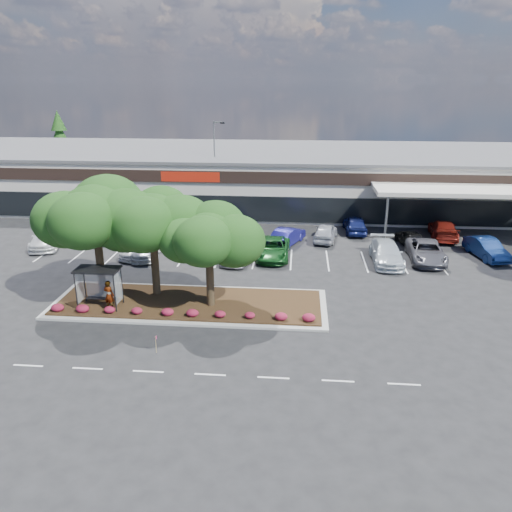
# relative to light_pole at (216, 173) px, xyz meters

# --- Properties ---
(ground) EXTENTS (160.00, 160.00, 0.00)m
(ground) POSITION_rel_light_pole_xyz_m (4.08, -28.02, -4.43)
(ground) COLOR black
(ground) RESTS_ON ground
(retail_store) EXTENTS (80.40, 25.20, 6.25)m
(retail_store) POSITION_rel_light_pole_xyz_m (4.14, 5.89, -1.27)
(retail_store) COLOR beige
(retail_store) RESTS_ON ground
(landscape_island) EXTENTS (18.00, 6.00, 0.26)m
(landscape_island) POSITION_rel_light_pole_xyz_m (2.08, -24.02, -4.30)
(landscape_island) COLOR #A6A6A1
(landscape_island) RESTS_ON ground
(lane_markings) EXTENTS (33.12, 20.06, 0.01)m
(lane_markings) POSITION_rel_light_pole_xyz_m (3.94, -17.60, -4.42)
(lane_markings) COLOR silver
(lane_markings) RESTS_ON ground
(shrub_row) EXTENTS (17.00, 0.80, 0.50)m
(shrub_row) POSITION_rel_light_pole_xyz_m (2.08, -26.12, -3.92)
(shrub_row) COLOR maroon
(shrub_row) RESTS_ON landscape_island
(bus_shelter) EXTENTS (2.75, 1.55, 2.59)m
(bus_shelter) POSITION_rel_light_pole_xyz_m (-3.42, -25.07, -2.12)
(bus_shelter) COLOR black
(bus_shelter) RESTS_ON landscape_island
(island_tree_west) EXTENTS (7.20, 7.20, 7.89)m
(island_tree_west) POSITION_rel_light_pole_xyz_m (-3.92, -23.52, -0.22)
(island_tree_west) COLOR #0F3610
(island_tree_west) RESTS_ON landscape_island
(island_tree_mid) EXTENTS (6.60, 6.60, 7.32)m
(island_tree_mid) POSITION_rel_light_pole_xyz_m (-0.42, -22.82, -0.51)
(island_tree_mid) COLOR #0F3610
(island_tree_mid) RESTS_ON landscape_island
(island_tree_east) EXTENTS (5.80, 5.80, 6.50)m
(island_tree_east) POSITION_rel_light_pole_xyz_m (3.58, -24.32, -0.92)
(island_tree_east) COLOR #0F3610
(island_tree_east) RESTS_ON landscape_island
(conifer_north_west) EXTENTS (4.40, 4.40, 10.00)m
(conifer_north_west) POSITION_rel_light_pole_xyz_m (-25.92, 17.98, 0.57)
(conifer_north_west) COLOR #0F3610
(conifer_north_west) RESTS_ON ground
(person_waiting) EXTENTS (0.81, 0.64, 1.96)m
(person_waiting) POSITION_rel_light_pole_xyz_m (-2.67, -25.59, -3.19)
(person_waiting) COLOR #594C47
(person_waiting) RESTS_ON landscape_island
(light_pole) EXTENTS (1.43, 0.62, 9.99)m
(light_pole) POSITION_rel_light_pole_xyz_m (0.00, 0.00, 0.00)
(light_pole) COLOR #A6A6A1
(light_pole) RESTS_ON ground
(survey_stake) EXTENTS (0.07, 0.14, 1.03)m
(survey_stake) POSITION_rel_light_pole_xyz_m (1.60, -30.16, -3.77)
(survey_stake) COLOR tan
(survey_stake) RESTS_ON ground
(car_0) EXTENTS (3.63, 6.10, 1.66)m
(car_0) POSITION_rel_light_pole_xyz_m (-13.15, -12.87, -3.60)
(car_0) COLOR silver
(car_0) RESTS_ON ground
(car_1) EXTENTS (3.38, 4.92, 1.32)m
(car_1) POSITION_rel_light_pole_xyz_m (-4.02, -14.73, -3.77)
(car_1) COLOR silver
(car_1) RESTS_ON ground
(car_2) EXTENTS (3.70, 5.95, 1.61)m
(car_2) POSITION_rel_light_pole_xyz_m (-3.75, -14.62, -3.63)
(car_2) COLOR #A2A7AD
(car_2) RESTS_ON ground
(car_3) EXTENTS (2.73, 5.49, 1.53)m
(car_3) POSITION_rel_light_pole_xyz_m (4.20, -14.93, -3.66)
(car_3) COLOR #5E5C65
(car_3) RESTS_ON ground
(car_4) EXTENTS (2.26, 4.41, 1.44)m
(car_4) POSITION_rel_light_pole_xyz_m (4.87, -12.45, -3.71)
(car_4) COLOR black
(car_4) RESTS_ON ground
(car_5) EXTENTS (2.69, 5.73, 1.58)m
(car_5) POSITION_rel_light_pole_xyz_m (7.05, -14.13, -3.64)
(car_5) COLOR #144C1A
(car_5) RESTS_ON ground
(car_6) EXTENTS (2.33, 5.72, 1.66)m
(car_6) POSITION_rel_light_pole_xyz_m (16.26, -14.61, -3.60)
(car_6) COLOR silver
(car_6) RESTS_ON ground
(car_7) EXTENTS (2.96, 5.96, 1.62)m
(car_7) POSITION_rel_light_pole_xyz_m (19.56, -13.88, -3.62)
(car_7) COLOR #5B5A62
(car_7) RESTS_ON ground
(car_8) EXTENTS (2.65, 5.16, 1.62)m
(car_8) POSITION_rel_light_pole_xyz_m (24.75, -12.64, -3.62)
(car_8) COLOR navy
(car_8) RESTS_ON ground
(car_9) EXTENTS (3.79, 6.20, 1.61)m
(car_9) POSITION_rel_light_pole_xyz_m (-8.79, -9.60, -3.63)
(car_9) COLOR black
(car_9) RESTS_ON ground
(car_10) EXTENTS (3.73, 5.84, 1.58)m
(car_10) POSITION_rel_light_pole_xyz_m (-3.00, -7.40, -3.64)
(car_10) COLOR #194828
(car_10) RESTS_ON ground
(car_11) EXTENTS (2.07, 4.92, 1.66)m
(car_11) POSITION_rel_light_pole_xyz_m (-2.46, -6.45, -3.60)
(car_11) COLOR #16511D
(car_11) RESTS_ON ground
(car_12) EXTENTS (3.85, 5.51, 1.48)m
(car_12) POSITION_rel_light_pole_xyz_m (2.44, -5.95, -3.69)
(car_12) COLOR navy
(car_12) RESTS_ON ground
(car_13) EXTENTS (3.35, 5.01, 1.56)m
(car_13) POSITION_rel_light_pole_xyz_m (8.15, -10.44, -3.65)
(car_13) COLOR navy
(car_13) RESTS_ON ground
(car_14) EXTENTS (2.62, 4.86, 1.57)m
(car_14) POSITION_rel_light_pole_xyz_m (11.61, -9.08, -3.64)
(car_14) COLOR #ABAFB8
(car_14) RESTS_ON ground
(car_15) EXTENTS (2.11, 4.93, 1.66)m
(car_15) POSITION_rel_light_pole_xyz_m (14.56, -6.27, -3.60)
(car_15) COLOR navy
(car_15) RESTS_ON ground
(car_16) EXTENTS (2.40, 4.45, 1.44)m
(car_16) POSITION_rel_light_pole_xyz_m (19.10, -9.95, -3.71)
(car_16) COLOR black
(car_16) RESTS_ON ground
(car_17) EXTENTS (3.08, 6.00, 1.67)m
(car_17) POSITION_rel_light_pole_xyz_m (22.62, -7.33, -3.60)
(car_17) COLOR maroon
(car_17) RESTS_ON ground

